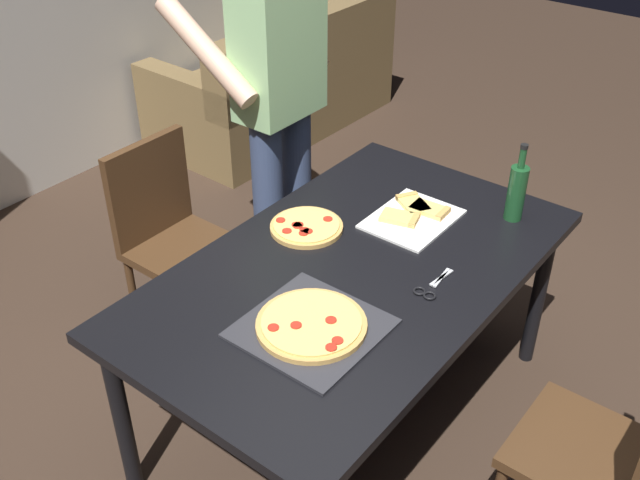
{
  "coord_description": "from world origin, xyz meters",
  "views": [
    {
      "loc": [
        -1.73,
        -1.2,
        2.28
      ],
      "look_at": [
        0.0,
        0.15,
        0.8
      ],
      "focal_mm": 41.5,
      "sensor_mm": 36.0,
      "label": 1
    }
  ],
  "objects_px": {
    "dining_table": "(353,282)",
    "couch": "(280,87)",
    "chair_near_camera": "(617,449)",
    "kitchen_scissors": "(431,288)",
    "wine_bottle": "(517,191)",
    "person_serving_pizza": "(277,102)",
    "chair_far_side": "(170,229)",
    "pepperoni_pizza_on_tray": "(311,326)",
    "second_pizza_plain": "(306,227)"
  },
  "relations": [
    {
      "from": "kitchen_scissors",
      "to": "chair_near_camera",
      "type": "bearing_deg",
      "value": -94.45
    },
    {
      "from": "chair_far_side",
      "to": "person_serving_pizza",
      "type": "xyz_separation_m",
      "value": [
        0.49,
        -0.22,
        0.49
      ]
    },
    {
      "from": "chair_far_side",
      "to": "dining_table",
      "type": "bearing_deg",
      "value": -90.0
    },
    {
      "from": "dining_table",
      "to": "couch",
      "type": "height_order",
      "value": "couch"
    },
    {
      "from": "dining_table",
      "to": "chair_near_camera",
      "type": "distance_m",
      "value": 1.0
    },
    {
      "from": "dining_table",
      "to": "wine_bottle",
      "type": "bearing_deg",
      "value": -25.01
    },
    {
      "from": "chair_far_side",
      "to": "pepperoni_pizza_on_tray",
      "type": "height_order",
      "value": "chair_far_side"
    },
    {
      "from": "dining_table",
      "to": "chair_far_side",
      "type": "distance_m",
      "value": 1.0
    },
    {
      "from": "couch",
      "to": "pepperoni_pizza_on_tray",
      "type": "bearing_deg",
      "value": -137.3
    },
    {
      "from": "couch",
      "to": "kitchen_scissors",
      "type": "distance_m",
      "value": 2.96
    },
    {
      "from": "kitchen_scissors",
      "to": "second_pizza_plain",
      "type": "height_order",
      "value": "second_pizza_plain"
    },
    {
      "from": "dining_table",
      "to": "second_pizza_plain",
      "type": "relative_size",
      "value": 6.08
    },
    {
      "from": "person_serving_pizza",
      "to": "pepperoni_pizza_on_tray",
      "type": "distance_m",
      "value": 1.23
    },
    {
      "from": "person_serving_pizza",
      "to": "pepperoni_pizza_on_tray",
      "type": "bearing_deg",
      "value": -134.48
    },
    {
      "from": "person_serving_pizza",
      "to": "dining_table",
      "type": "bearing_deg",
      "value": -122.57
    },
    {
      "from": "pepperoni_pizza_on_tray",
      "to": "wine_bottle",
      "type": "bearing_deg",
      "value": -11.69
    },
    {
      "from": "chair_far_side",
      "to": "person_serving_pizza",
      "type": "height_order",
      "value": "person_serving_pizza"
    },
    {
      "from": "chair_near_camera",
      "to": "couch",
      "type": "relative_size",
      "value": 0.53
    },
    {
      "from": "chair_near_camera",
      "to": "couch",
      "type": "distance_m",
      "value": 3.53
    },
    {
      "from": "dining_table",
      "to": "chair_near_camera",
      "type": "relative_size",
      "value": 1.87
    },
    {
      "from": "chair_far_side",
      "to": "chair_near_camera",
      "type": "bearing_deg",
      "value": -90.0
    },
    {
      "from": "person_serving_pizza",
      "to": "kitchen_scissors",
      "type": "relative_size",
      "value": 9.09
    },
    {
      "from": "chair_near_camera",
      "to": "wine_bottle",
      "type": "height_order",
      "value": "wine_bottle"
    },
    {
      "from": "chair_near_camera",
      "to": "kitchen_scissors",
      "type": "bearing_deg",
      "value": 85.55
    },
    {
      "from": "chair_near_camera",
      "to": "second_pizza_plain",
      "type": "relative_size",
      "value": 3.25
    },
    {
      "from": "chair_near_camera",
      "to": "pepperoni_pizza_on_tray",
      "type": "bearing_deg",
      "value": 111.58
    },
    {
      "from": "pepperoni_pizza_on_tray",
      "to": "second_pizza_plain",
      "type": "bearing_deg",
      "value": 40.48
    },
    {
      "from": "chair_near_camera",
      "to": "wine_bottle",
      "type": "distance_m",
      "value": 1.0
    },
    {
      "from": "chair_far_side",
      "to": "second_pizza_plain",
      "type": "height_order",
      "value": "chair_far_side"
    },
    {
      "from": "chair_far_side",
      "to": "second_pizza_plain",
      "type": "xyz_separation_m",
      "value": [
        0.08,
        -0.71,
        0.25
      ]
    },
    {
      "from": "couch",
      "to": "wine_bottle",
      "type": "xyz_separation_m",
      "value": [
        -1.26,
        -2.28,
        0.57
      ]
    },
    {
      "from": "person_serving_pizza",
      "to": "wine_bottle",
      "type": "height_order",
      "value": "person_serving_pizza"
    },
    {
      "from": "chair_near_camera",
      "to": "person_serving_pizza",
      "type": "height_order",
      "value": "person_serving_pizza"
    },
    {
      "from": "pepperoni_pizza_on_tray",
      "to": "kitchen_scissors",
      "type": "distance_m",
      "value": 0.45
    },
    {
      "from": "dining_table",
      "to": "wine_bottle",
      "type": "relative_size",
      "value": 5.33
    },
    {
      "from": "dining_table",
      "to": "pepperoni_pizza_on_tray",
      "type": "xyz_separation_m",
      "value": [
        -0.35,
        -0.09,
        0.08
      ]
    },
    {
      "from": "dining_table",
      "to": "kitchen_scissors",
      "type": "relative_size",
      "value": 8.74
    },
    {
      "from": "chair_near_camera",
      "to": "pepperoni_pizza_on_tray",
      "type": "distance_m",
      "value": 0.99
    },
    {
      "from": "kitchen_scissors",
      "to": "second_pizza_plain",
      "type": "relative_size",
      "value": 0.7
    },
    {
      "from": "wine_bottle",
      "to": "kitchen_scissors",
      "type": "xyz_separation_m",
      "value": [
        -0.58,
        0.02,
        -0.11
      ]
    },
    {
      "from": "dining_table",
      "to": "second_pizza_plain",
      "type": "height_order",
      "value": "second_pizza_plain"
    },
    {
      "from": "dining_table",
      "to": "pepperoni_pizza_on_tray",
      "type": "height_order",
      "value": "pepperoni_pizza_on_tray"
    },
    {
      "from": "person_serving_pizza",
      "to": "wine_bottle",
      "type": "distance_m",
      "value": 1.08
    },
    {
      "from": "chair_far_side",
      "to": "kitchen_scissors",
      "type": "distance_m",
      "value": 1.29
    },
    {
      "from": "couch",
      "to": "second_pizza_plain",
      "type": "bearing_deg",
      "value": -136.78
    },
    {
      "from": "chair_near_camera",
      "to": "couch",
      "type": "xyz_separation_m",
      "value": [
        1.9,
        2.97,
        -0.21
      ]
    },
    {
      "from": "wine_bottle",
      "to": "chair_near_camera",
      "type": "bearing_deg",
      "value": -132.78
    },
    {
      "from": "chair_near_camera",
      "to": "second_pizza_plain",
      "type": "bearing_deg",
      "value": 86.24
    },
    {
      "from": "dining_table",
      "to": "chair_near_camera",
      "type": "bearing_deg",
      "value": -90.0
    },
    {
      "from": "chair_near_camera",
      "to": "kitchen_scissors",
      "type": "height_order",
      "value": "chair_near_camera"
    }
  ]
}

